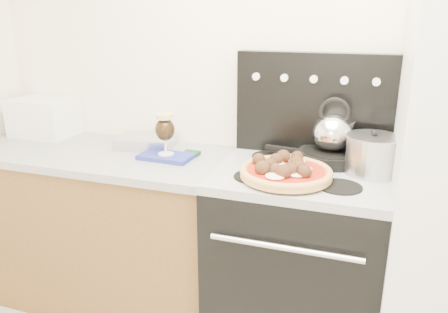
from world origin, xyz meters
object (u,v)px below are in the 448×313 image
at_px(toaster_oven, 44,117).
at_px(skillet, 331,156).
at_px(oven_mitt, 166,157).
at_px(beer_glass, 165,134).
at_px(pizza_pan, 286,178).
at_px(stock_pot, 372,156).
at_px(tea_kettle, 333,129).
at_px(stove_body, 296,264).
at_px(pizza, 286,170).
at_px(base_cabinet, 103,229).

bearing_deg(toaster_oven, skillet, -0.75).
height_order(oven_mitt, beer_glass, beer_glass).
bearing_deg(beer_glass, pizza_pan, -12.38).
relative_size(skillet, stock_pot, 1.35).
relative_size(oven_mitt, tea_kettle, 1.24).
height_order(toaster_oven, stock_pot, toaster_oven).
relative_size(oven_mitt, stock_pot, 1.18).
bearing_deg(stove_body, beer_glass, 178.82).
height_order(stove_body, pizza, pizza).
xyz_separation_m(stove_body, skillet, (0.11, 0.17, 0.51)).
distance_m(toaster_oven, pizza, 1.55).
relative_size(toaster_oven, pizza_pan, 1.01).
bearing_deg(pizza_pan, tea_kettle, 61.21).
height_order(base_cabinet, pizza_pan, pizza_pan).
distance_m(beer_glass, tea_kettle, 0.81).
bearing_deg(skillet, base_cabinet, -173.36).
xyz_separation_m(beer_glass, pizza, (0.63, -0.14, -0.07)).
distance_m(oven_mitt, pizza, 0.65).
distance_m(stove_body, pizza_pan, 0.50).
bearing_deg(pizza, toaster_oven, 168.16).
bearing_deg(stove_body, oven_mitt, 178.82).
xyz_separation_m(beer_glass, pizza_pan, (0.63, -0.14, -0.10)).
height_order(beer_glass, pizza, beer_glass).
relative_size(stove_body, skillet, 2.90).
height_order(base_cabinet, oven_mitt, oven_mitt).
xyz_separation_m(oven_mitt, skillet, (0.79, 0.15, 0.04)).
bearing_deg(oven_mitt, pizza_pan, -12.38).
distance_m(stove_body, oven_mitt, 0.83).
xyz_separation_m(stove_body, tea_kettle, (0.11, 0.17, 0.64)).
height_order(base_cabinet, beer_glass, beer_glass).
height_order(base_cabinet, stock_pot, stock_pot).
relative_size(pizza, tea_kettle, 1.83).
height_order(toaster_oven, tea_kettle, tea_kettle).
distance_m(base_cabinet, pizza, 1.19).
bearing_deg(stove_body, toaster_oven, 172.97).
relative_size(stove_body, beer_glass, 4.15).
bearing_deg(base_cabinet, pizza, -8.07).
distance_m(stove_body, stock_pot, 0.64).
height_order(beer_glass, pizza_pan, beer_glass).
distance_m(pizza, tea_kettle, 0.35).
distance_m(pizza_pan, tea_kettle, 0.37).
distance_m(base_cabinet, skillet, 1.33).
xyz_separation_m(beer_glass, skillet, (0.79, 0.15, -0.08)).
bearing_deg(beer_glass, base_cabinet, 178.51).
height_order(oven_mitt, pizza_pan, pizza_pan).
xyz_separation_m(oven_mitt, pizza, (0.63, -0.14, 0.05)).
distance_m(stove_body, skillet, 0.55).
bearing_deg(stove_body, base_cabinet, 178.70).
bearing_deg(oven_mitt, pizza, -12.38).
xyz_separation_m(base_cabinet, oven_mitt, (0.42, -0.01, 0.48)).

